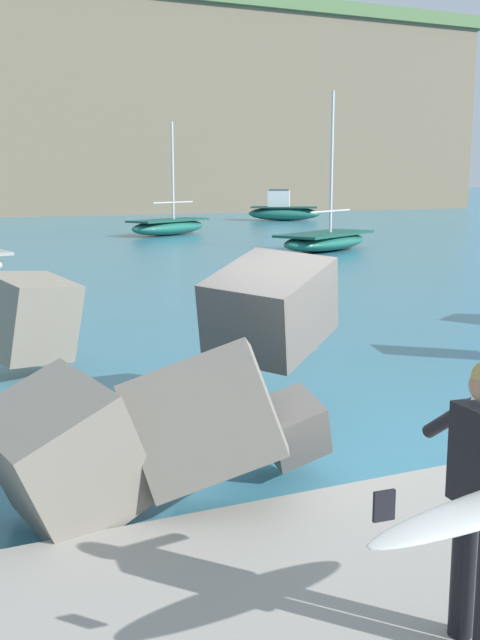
# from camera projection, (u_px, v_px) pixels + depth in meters

# --- Properties ---
(ground_plane) EXTENTS (400.00, 400.00, 0.00)m
(ground_plane) POSITION_uv_depth(u_px,v_px,m) (305.00, 440.00, 8.98)
(ground_plane) COLOR teal
(breakwater_jetty) EXTENTS (31.69, 7.59, 2.37)m
(breakwater_jetty) POSITION_uv_depth(u_px,v_px,m) (156.00, 343.00, 9.62)
(breakwater_jetty) COLOR slate
(breakwater_jetty) RESTS_ON ground
(boat_mid_centre) EXTENTS (5.40, 4.25, 2.26)m
(boat_mid_centre) POSITION_uv_depth(u_px,v_px,m) (283.00, 211.00, 55.40)
(boat_mid_centre) COLOR #1E6656
(boat_mid_centre) RESTS_ON ground
(boat_mid_right) EXTENTS (5.56, 4.16, 6.00)m
(boat_mid_right) POSITION_uv_depth(u_px,v_px,m) (169.00, 226.00, 41.35)
(boat_mid_right) COLOR #1E6656
(boat_mid_right) RESTS_ON ground
(boat_far_left) EXTENTS (5.98, 4.71, 6.61)m
(boat_far_left) POSITION_uv_depth(u_px,v_px,m) (325.00, 240.00, 32.51)
(boat_far_left) COLOR #1E6656
(boat_far_left) RESTS_ON ground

